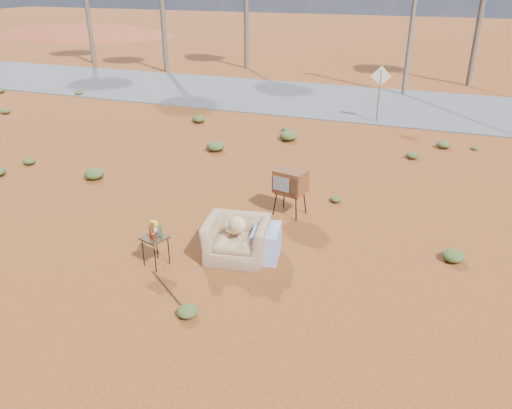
% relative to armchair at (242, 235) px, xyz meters
% --- Properties ---
extents(ground, '(140.00, 140.00, 0.00)m').
position_rel_armchair_xyz_m(ground, '(-0.41, -0.45, -0.52)').
color(ground, brown).
rests_on(ground, ground).
extents(highway, '(140.00, 7.00, 0.04)m').
position_rel_armchair_xyz_m(highway, '(-0.41, 14.55, -0.50)').
color(highway, '#565659').
rests_on(highway, ground).
extents(dirt_mound, '(26.00, 18.00, 2.00)m').
position_rel_armchair_xyz_m(dirt_mound, '(-30.41, 33.55, -0.52)').
color(dirt_mound, '#953B23').
rests_on(dirt_mound, ground).
extents(armchair, '(1.59, 1.20, 1.11)m').
position_rel_armchair_xyz_m(armchair, '(0.00, 0.00, 0.00)').
color(armchair, '#967451').
rests_on(armchair, ground).
extents(tv_unit, '(0.81, 0.70, 1.14)m').
position_rel_armchair_xyz_m(tv_unit, '(0.32, 2.29, 0.33)').
color(tv_unit, black).
rests_on(tv_unit, ground).
extents(side_table, '(0.56, 0.56, 0.91)m').
position_rel_armchair_xyz_m(side_table, '(-1.52, -0.87, 0.14)').
color(side_table, '#332312').
rests_on(side_table, ground).
extents(rusty_bar, '(1.12, 0.85, 0.04)m').
position_rel_armchair_xyz_m(rusty_bar, '(-0.87, -1.59, -0.50)').
color(rusty_bar, '#472013').
rests_on(rusty_bar, ground).
extents(road_sign, '(0.78, 0.06, 2.19)m').
position_rel_armchair_xyz_m(road_sign, '(1.09, 11.55, 0.98)').
color(road_sign, brown).
rests_on(road_sign, ground).
extents(utility_pole_center, '(1.40, 0.20, 8.00)m').
position_rel_armchair_xyz_m(utility_pole_center, '(1.59, 17.05, 3.63)').
color(utility_pole_center, brown).
rests_on(utility_pole_center, ground).
extents(scrub_patch, '(17.49, 8.07, 0.33)m').
position_rel_armchair_xyz_m(scrub_patch, '(-1.24, 3.96, -0.38)').
color(scrub_patch, '#425123').
rests_on(scrub_patch, ground).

